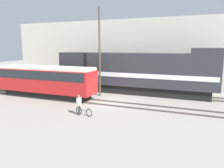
{
  "coord_description": "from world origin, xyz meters",
  "views": [
    {
      "loc": [
        8.29,
        -19.58,
        5.52
      ],
      "look_at": [
        0.09,
        0.45,
        1.8
      ],
      "focal_mm": 35.0,
      "sensor_mm": 36.0,
      "label": 1
    }
  ],
  "objects_px": {
    "streetcar": "(46,80)",
    "person": "(79,103)",
    "utility_pole_left": "(100,53)",
    "bicycle": "(84,112)",
    "freight_locomotive": "(134,72)"
  },
  "relations": [
    {
      "from": "freight_locomotive",
      "to": "utility_pole_left",
      "type": "bearing_deg",
      "value": -137.55
    },
    {
      "from": "streetcar",
      "to": "bicycle",
      "type": "height_order",
      "value": "streetcar"
    },
    {
      "from": "bicycle",
      "to": "utility_pole_left",
      "type": "bearing_deg",
      "value": 105.1
    },
    {
      "from": "freight_locomotive",
      "to": "streetcar",
      "type": "height_order",
      "value": "freight_locomotive"
    },
    {
      "from": "streetcar",
      "to": "person",
      "type": "height_order",
      "value": "streetcar"
    },
    {
      "from": "freight_locomotive",
      "to": "person",
      "type": "distance_m",
      "value": 10.22
    },
    {
      "from": "freight_locomotive",
      "to": "streetcar",
      "type": "xyz_separation_m",
      "value": [
        -8.27,
        -5.76,
        -0.56
      ]
    },
    {
      "from": "streetcar",
      "to": "bicycle",
      "type": "xyz_separation_m",
      "value": [
        7.01,
        -4.13,
        -1.64
      ]
    },
    {
      "from": "streetcar",
      "to": "utility_pole_left",
      "type": "bearing_deg",
      "value": 29.37
    },
    {
      "from": "freight_locomotive",
      "to": "streetcar",
      "type": "distance_m",
      "value": 10.09
    },
    {
      "from": "bicycle",
      "to": "person",
      "type": "xyz_separation_m",
      "value": [
        -0.4,
        -0.07,
        0.7
      ]
    },
    {
      "from": "bicycle",
      "to": "utility_pole_left",
      "type": "relative_size",
      "value": 0.17
    },
    {
      "from": "freight_locomotive",
      "to": "bicycle",
      "type": "distance_m",
      "value": 10.21
    },
    {
      "from": "utility_pole_left",
      "to": "person",
      "type": "bearing_deg",
      "value": -78.14
    },
    {
      "from": "bicycle",
      "to": "person",
      "type": "distance_m",
      "value": 0.82
    }
  ]
}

